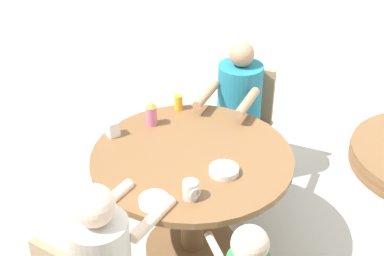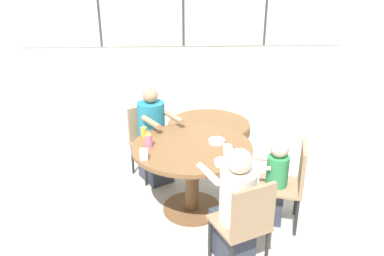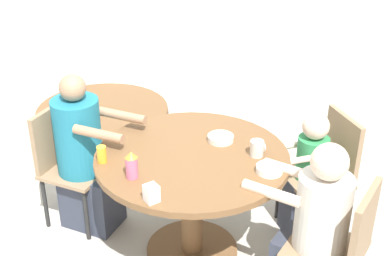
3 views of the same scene
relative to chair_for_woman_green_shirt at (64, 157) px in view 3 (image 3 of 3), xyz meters
name	(u,v)px [view 3 (image 3 of 3)]	position (x,y,z in m)	size (l,w,h in m)	color
ground_plane	(192,251)	(0.50, -0.82, -0.50)	(16.00, 16.00, 0.00)	#B2ADA3
dining_table	(192,180)	(0.50, -0.82, 0.07)	(1.17, 1.17, 0.74)	brown
chair_for_woman_green_shirt	(64,157)	(0.00, 0.00, 0.00)	(0.55, 0.55, 0.84)	#937556
chair_for_man_blue_shirt	(343,242)	(0.88, -1.70, 0.00)	(0.53, 0.53, 0.84)	#937556
chair_for_toddler	(328,164)	(1.42, -1.10, 0.00)	(0.50, 0.50, 0.84)	#937556
person_woman_green_shirt	(85,161)	(0.09, -0.14, 0.00)	(0.56, 0.64, 1.12)	#333847
person_man_blue_shirt	(314,235)	(0.81, -1.55, -0.02)	(0.48, 0.60, 1.05)	#333847
person_toddler	(306,177)	(1.27, -1.05, -0.07)	(0.41, 0.30, 0.89)	#333847
coffee_mug	(257,148)	(0.81, -1.05, 0.29)	(0.09, 0.08, 0.10)	beige
sippy_cup	(132,164)	(0.08, -0.84, 0.33)	(0.07, 0.07, 0.16)	#CC668C
juice_glass	(102,154)	(0.02, -0.59, 0.30)	(0.06, 0.06, 0.10)	gold
milk_carton_small	(151,193)	(0.06, -1.10, 0.29)	(0.07, 0.07, 0.10)	silver
bowl_white_shallow	(221,138)	(0.75, -0.78, 0.26)	(0.16, 0.16, 0.04)	silver
bowl_cereal	(269,169)	(0.75, -1.23, 0.26)	(0.15, 0.15, 0.04)	white
folded_table_stack	(103,115)	(0.86, 1.23, -0.42)	(1.28, 1.28, 0.15)	brown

